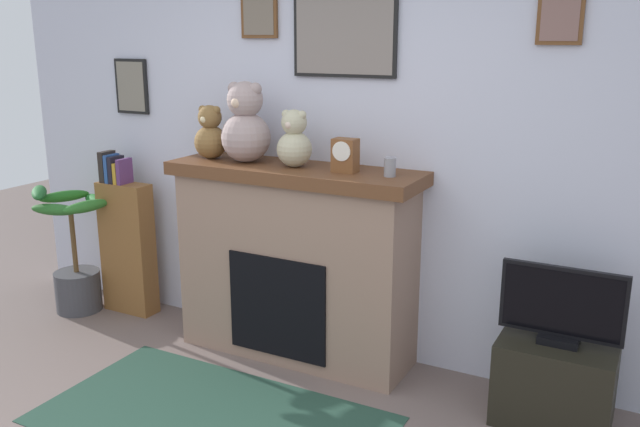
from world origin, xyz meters
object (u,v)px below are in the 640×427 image
candle_jar (390,167)px  teddy_bear_grey (210,135)px  bookshelf (127,243)px  potted_plant (75,263)px  teddy_bear_tan (246,126)px  television (562,307)px  tv_stand (554,383)px  mantel_clock (345,155)px  teddy_bear_cream (294,141)px  fireplace (296,262)px

candle_jar → teddy_bear_grey: 1.23m
bookshelf → potted_plant: (-0.34, -0.18, -0.16)m
candle_jar → potted_plant: bearing=-176.7°
potted_plant → teddy_bear_tan: bearing=5.4°
television → teddy_bear_grey: size_ratio=1.81×
potted_plant → tv_stand: size_ratio=1.63×
bookshelf → tv_stand: bearing=-1.9°
mantel_clock → teddy_bear_tan: size_ratio=0.39×
candle_jar → mantel_clock: mantel_clock is taller
teddy_bear_tan → teddy_bear_cream: 0.35m
candle_jar → teddy_bear_grey: teddy_bear_grey is taller
television → candle_jar: bearing=176.8°
tv_stand → candle_jar: 1.43m
bookshelf → candle_jar: (2.05, -0.05, 0.75)m
mantel_clock → teddy_bear_grey: (-0.95, 0.00, 0.05)m
mantel_clock → television: bearing=-2.4°
television → mantel_clock: bearing=177.6°
candle_jar → teddy_bear_tan: 0.97m
bookshelf → teddy_bear_cream: 1.67m
tv_stand → television: television is taller
tv_stand → mantel_clock: bearing=177.6°
candle_jar → teddy_bear_tan: size_ratio=0.21×
potted_plant → teddy_bear_cream: size_ratio=2.79×
fireplace → bookshelf: size_ratio=1.34×
teddy_bear_grey → teddy_bear_tan: bearing=-0.0°
potted_plant → teddy_bear_grey: size_ratio=2.81×
bookshelf → mantel_clock: (1.78, -0.05, 0.80)m
fireplace → mantel_clock: (0.35, -0.02, 0.70)m
fireplace → bookshelf: fireplace is taller
tv_stand → candle_jar: candle_jar is taller
fireplace → potted_plant: size_ratio=1.67×
potted_plant → teddy_bear_cream: teddy_bear_cream is taller
fireplace → television: bearing=-2.6°
teddy_bear_tan → teddy_bear_grey: bearing=180.0°
potted_plant → teddy_bear_tan: size_ratio=1.92×
bookshelf → teddy_bear_tan: 1.43m
bookshelf → mantel_clock: size_ratio=6.13×
bookshelf → mantel_clock: 1.95m
fireplace → potted_plant: 1.80m
candle_jar → teddy_bear_grey: (-1.22, -0.00, 0.10)m
potted_plant → teddy_bear_cream: bearing=4.4°
potted_plant → television: 3.38m
bookshelf → teddy_bear_tan: size_ratio=2.40×
bookshelf → teddy_bear_cream: teddy_bear_cream is taller
television → mantel_clock: (-1.25, 0.05, 0.67)m
fireplace → teddy_bear_tan: teddy_bear_tan is taller
bookshelf → television: (3.03, -0.10, 0.13)m
fireplace → teddy_bear_grey: bearing=-178.3°
candle_jar → mantel_clock: size_ratio=0.55×
bookshelf → teddy_bear_grey: 1.19m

